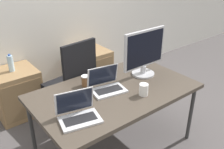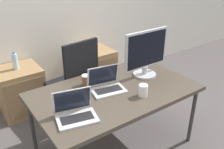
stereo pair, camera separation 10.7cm
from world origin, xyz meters
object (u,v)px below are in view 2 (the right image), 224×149
laptop_right (106,85)px  coffee_cup_white (143,90)px  coffee_cup_brown (86,80)px  laptop_left (75,112)px  monitor (146,54)px  cabinet_left (21,90)px  office_chair (74,90)px  water_bottle (15,61)px  cabinet_right (94,69)px

laptop_right → coffee_cup_white: bearing=-53.9°
coffee_cup_white → laptop_right: bearing=126.1°
coffee_cup_white → coffee_cup_brown: size_ratio=1.04×
laptop_left → monitor: (0.99, 0.26, 0.20)m
cabinet_left → coffee_cup_brown: (0.42, -1.01, 0.46)m
office_chair → laptop_left: 1.05m
cabinet_left → water_bottle: 0.41m
water_bottle → laptop_left: 1.45m
water_bottle → coffee_cup_white: (0.75, -1.51, 0.05)m
office_chair → coffee_cup_white: bearing=-75.2°
office_chair → cabinet_right: office_chair is taller
office_chair → laptop_left: bearing=-115.5°
water_bottle → coffee_cup_brown: (0.42, -1.02, 0.05)m
water_bottle → coffee_cup_white: bearing=-63.4°
office_chair → water_bottle: bearing=132.1°
office_chair → coffee_cup_brown: bearing=-99.9°
monitor → coffee_cup_white: bearing=-134.0°
water_bottle → laptop_right: laptop_right is taller
cabinet_left → office_chair: bearing=-47.8°
cabinet_left → water_bottle: bearing=90.0°
office_chair → monitor: (0.56, -0.63, 0.56)m
monitor → coffee_cup_brown: monitor is taller
office_chair → water_bottle: 0.81m
office_chair → water_bottle: office_chair is taller
water_bottle → laptop_right: 1.33m
water_bottle → cabinet_right: bearing=-0.1°
cabinet_right → coffee_cup_white: 1.62m
monitor → cabinet_right: bearing=86.9°
office_chair → monitor: 1.01m
office_chair → laptop_left: (-0.43, -0.89, 0.36)m
water_bottle → coffee_cup_white: 1.69m
cabinet_right → laptop_right: bearing=-115.8°
monitor → coffee_cup_white: (-0.31, -0.32, -0.19)m
monitor → laptop_left: bearing=-165.3°
water_bottle → office_chair: bearing=-47.9°
laptop_right → coffee_cup_white: size_ratio=3.13×
water_bottle → monitor: size_ratio=0.40×
coffee_cup_white → cabinet_right: bearing=76.1°
cabinet_right → laptop_right: laptop_right is taller
cabinet_left → monitor: monitor is taller
office_chair → cabinet_right: 0.84m
office_chair → coffee_cup_brown: office_chair is taller
water_bottle → monitor: bearing=-48.3°
office_chair → laptop_right: size_ratio=3.01×
cabinet_right → coffee_cup_brown: size_ratio=5.62×
water_bottle → monitor: 1.61m
laptop_right → coffee_cup_brown: (-0.12, 0.20, 0.01)m
water_bottle → laptop_right: (0.54, -1.21, 0.04)m
water_bottle → coffee_cup_brown: water_bottle is taller
office_chair → laptop_left: office_chair is taller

